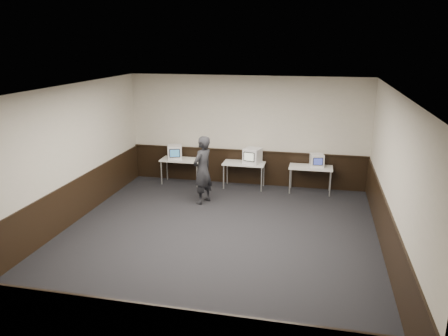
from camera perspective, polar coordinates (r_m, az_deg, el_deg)
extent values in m
plane|color=black|center=(9.56, -1.20, -9.33)|extent=(8.00, 8.00, 0.00)
plane|color=white|center=(8.67, -1.32, 10.11)|extent=(8.00, 8.00, 0.00)
plane|color=beige|center=(12.80, 2.99, 4.83)|extent=(7.00, 0.00, 7.00)
plane|color=beige|center=(5.45, -11.46, -11.69)|extent=(7.00, 0.00, 7.00)
plane|color=beige|center=(10.36, -20.42, 1.09)|extent=(0.00, 8.00, 8.00)
plane|color=beige|center=(8.87, 21.30, -1.45)|extent=(0.00, 8.00, 8.00)
cube|color=black|center=(13.04, 2.91, 0.07)|extent=(6.98, 0.04, 1.00)
cube|color=black|center=(10.67, -19.75, -4.62)|extent=(0.04, 7.98, 1.00)
cube|color=black|center=(9.24, 20.48, -7.96)|extent=(0.04, 7.98, 1.00)
cube|color=black|center=(12.89, 2.93, 2.27)|extent=(6.98, 0.06, 0.04)
cube|color=silver|center=(13.06, -5.60, 1.09)|extent=(1.20, 0.60, 0.04)
cylinder|color=#999999|center=(13.12, -8.18, -0.64)|extent=(0.04, 0.04, 0.71)
cylinder|color=#999999|center=(12.78, -3.56, -0.96)|extent=(0.04, 0.04, 0.71)
cylinder|color=#999999|center=(13.56, -7.45, -0.05)|extent=(0.04, 0.04, 0.71)
cylinder|color=#999999|center=(13.24, -2.96, -0.33)|extent=(0.04, 0.04, 0.71)
cube|color=silver|center=(12.62, 2.63, 0.61)|extent=(1.20, 0.60, 0.04)
cylinder|color=#999999|center=(12.59, -0.05, -1.19)|extent=(0.04, 0.04, 0.71)
cylinder|color=#999999|center=(12.41, 4.92, -1.52)|extent=(0.04, 0.04, 0.71)
cylinder|color=#999999|center=(13.06, 0.42, -0.55)|extent=(0.04, 0.04, 0.71)
cylinder|color=#999999|center=(12.88, 5.22, -0.85)|extent=(0.04, 0.04, 0.71)
cube|color=silver|center=(12.45, 11.28, 0.09)|extent=(1.20, 0.60, 0.04)
cylinder|color=#999999|center=(12.34, 8.60, -1.75)|extent=(0.04, 0.04, 0.71)
cylinder|color=#999999|center=(12.32, 13.71, -2.06)|extent=(0.04, 0.04, 0.71)
cylinder|color=#999999|center=(12.81, 8.76, -1.07)|extent=(0.04, 0.04, 0.71)
cylinder|color=#999999|center=(12.80, 13.68, -1.37)|extent=(0.04, 0.04, 0.71)
cube|color=white|center=(13.04, -6.46, 2.08)|extent=(0.54, 0.55, 0.42)
cube|color=black|center=(12.82, -6.46, 1.93)|extent=(0.30, 0.12, 0.25)
cube|color=teal|center=(12.81, -6.46, 1.92)|extent=(0.26, 0.09, 0.21)
cube|color=white|center=(12.52, 3.74, 1.61)|extent=(0.55, 0.56, 0.44)
cube|color=black|center=(12.31, 3.29, 1.47)|extent=(0.32, 0.10, 0.27)
cube|color=#B8BDA6|center=(12.30, 3.27, 1.46)|extent=(0.28, 0.08, 0.22)
cube|color=white|center=(12.44, 12.04, 0.98)|extent=(0.42, 0.44, 0.36)
cube|color=black|center=(12.25, 12.18, 0.83)|extent=(0.27, 0.06, 0.22)
cube|color=#313D92|center=(12.24, 12.19, 0.82)|extent=(0.23, 0.04, 0.18)
imported|color=black|center=(11.37, -2.81, -0.26)|extent=(0.65, 0.77, 1.80)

